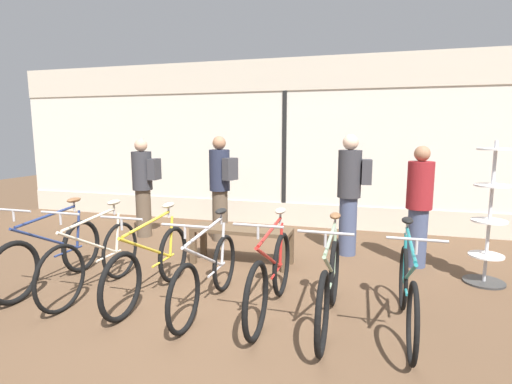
# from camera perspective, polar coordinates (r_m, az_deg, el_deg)

# --- Properties ---
(ground_plane) EXTENTS (24.00, 24.00, 0.00)m
(ground_plane) POSITION_cam_1_polar(r_m,az_deg,el_deg) (4.52, -6.76, -15.46)
(ground_plane) COLOR brown
(shop_back_wall) EXTENTS (12.00, 0.08, 3.20)m
(shop_back_wall) POSITION_cam_1_polar(r_m,az_deg,el_deg) (7.76, 4.11, 7.15)
(shop_back_wall) COLOR beige
(shop_back_wall) RESTS_ON ground_plane
(bicycle_far_left) EXTENTS (0.46, 1.73, 1.03)m
(bicycle_far_left) POSITION_cam_1_polar(r_m,az_deg,el_deg) (5.41, -27.14, -8.01)
(bicycle_far_left) COLOR black
(bicycle_far_left) RESTS_ON ground_plane
(bicycle_left) EXTENTS (0.46, 1.73, 1.04)m
(bicycle_left) POSITION_cam_1_polar(r_m,az_deg,el_deg) (4.98, -22.10, -8.85)
(bicycle_left) COLOR black
(bicycle_left) RESTS_ON ground_plane
(bicycle_center_left) EXTENTS (0.46, 1.76, 1.03)m
(bicycle_center_left) POSITION_cam_1_polar(r_m,az_deg,el_deg) (4.64, -14.80, -10.04)
(bicycle_center_left) COLOR black
(bicycle_center_left) RESTS_ON ground_plane
(bicycle_center) EXTENTS (0.46, 1.70, 1.01)m
(bicycle_center) POSITION_cam_1_polar(r_m,az_deg,el_deg) (4.28, -7.01, -11.55)
(bicycle_center) COLOR black
(bicycle_center) RESTS_ON ground_plane
(bicycle_center_right) EXTENTS (0.46, 1.74, 1.04)m
(bicycle_center_right) POSITION_cam_1_polar(r_m,az_deg,el_deg) (4.12, 2.11, -11.97)
(bicycle_center_right) COLOR black
(bicycle_center_right) RESTS_ON ground_plane
(bicycle_right) EXTENTS (0.46, 1.73, 1.04)m
(bicycle_right) POSITION_cam_1_polar(r_m,az_deg,el_deg) (3.96, 10.43, -13.03)
(bicycle_right) COLOR black
(bicycle_right) RESTS_ON ground_plane
(bicycle_far_right) EXTENTS (0.46, 1.70, 1.01)m
(bicycle_far_right) POSITION_cam_1_polar(r_m,az_deg,el_deg) (4.04, 20.83, -13.13)
(bicycle_far_right) COLOR black
(bicycle_far_right) RESTS_ON ground_plane
(accessory_rack) EXTENTS (0.48, 0.48, 1.74)m
(accessory_rack) POSITION_cam_1_polar(r_m,az_deg,el_deg) (5.57, 30.30, -4.25)
(accessory_rack) COLOR #333333
(accessory_rack) RESTS_ON ground_plane
(display_bench) EXTENTS (1.40, 0.44, 0.51)m
(display_bench) POSITION_cam_1_polar(r_m,az_deg,el_deg) (5.60, -2.05, -6.12)
(display_bench) COLOR brown
(display_bench) RESTS_ON ground_plane
(customer_near_rack) EXTENTS (0.48, 0.34, 1.71)m
(customer_near_rack) POSITION_cam_1_polar(r_m,az_deg,el_deg) (7.21, -15.78, 1.03)
(customer_near_rack) COLOR brown
(customer_near_rack) RESTS_ON ground_plane
(customer_by_window) EXTENTS (0.47, 0.47, 1.65)m
(customer_by_window) POSITION_cam_1_polar(r_m,az_deg,el_deg) (5.82, 22.26, -1.63)
(customer_by_window) COLOR #424C6B
(customer_by_window) RESTS_ON ground_plane
(customer_mid_floor) EXTENTS (0.50, 0.36, 1.80)m
(customer_mid_floor) POSITION_cam_1_polar(r_m,az_deg,el_deg) (6.05, 13.31, 0.18)
(customer_mid_floor) COLOR #424C6B
(customer_mid_floor) RESTS_ON ground_plane
(customer_near_bench) EXTENTS (0.55, 0.45, 1.76)m
(customer_near_bench) POSITION_cam_1_polar(r_m,az_deg,el_deg) (6.69, -5.10, 1.01)
(customer_near_bench) COLOR brown
(customer_near_bench) RESTS_ON ground_plane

